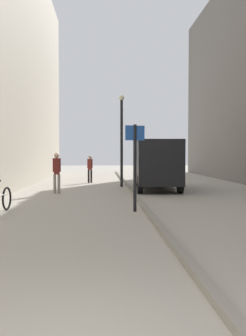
# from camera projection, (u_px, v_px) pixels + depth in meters

# --- Properties ---
(ground_plane) EXTENTS (80.00, 80.00, 0.00)m
(ground_plane) POSITION_uv_depth(u_px,v_px,m) (95.00, 198.00, 14.91)
(ground_plane) COLOR #A8A093
(kerb_strip) EXTENTS (0.16, 40.00, 0.12)m
(kerb_strip) POSITION_uv_depth(u_px,v_px,m) (136.00, 196.00, 15.00)
(kerb_strip) COLOR gray
(kerb_strip) RESTS_ON ground_plane
(pedestrian_main_foreground) EXTENTS (0.32, 0.22, 1.62)m
(pedestrian_main_foreground) POSITION_uv_depth(u_px,v_px,m) (90.00, 167.00, 22.56)
(pedestrian_main_foreground) COLOR black
(pedestrian_main_foreground) RESTS_ON ground_plane
(pedestrian_mid_block) EXTENTS (0.34, 0.24, 1.77)m
(pedestrian_mid_block) POSITION_uv_depth(u_px,v_px,m) (57.00, 170.00, 16.53)
(pedestrian_mid_block) COLOR gray
(pedestrian_mid_block) RESTS_ON ground_plane
(delivery_van) EXTENTS (2.19, 5.68, 2.35)m
(delivery_van) POSITION_uv_depth(u_px,v_px,m) (156.00, 163.00, 18.51)
(delivery_van) COLOR black
(delivery_van) RESTS_ON ground_plane
(street_sign_post) EXTENTS (0.59, 0.18, 2.60)m
(street_sign_post) POSITION_uv_depth(u_px,v_px,m) (135.00, 160.00, 11.38)
(street_sign_post) COLOR black
(street_sign_post) RESTS_ON ground_plane
(lamp_post) EXTENTS (0.28, 0.28, 4.76)m
(lamp_post) POSITION_uv_depth(u_px,v_px,m) (122.00, 135.00, 19.87)
(lamp_post) COLOR black
(lamp_post) RESTS_ON ground_plane
(bicycle_leaning) EXTENTS (0.25, 1.77, 0.98)m
(bicycle_leaning) POSITION_uv_depth(u_px,v_px,m) (0.00, 200.00, 11.17)
(bicycle_leaning) COLOR black
(bicycle_leaning) RESTS_ON ground_plane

